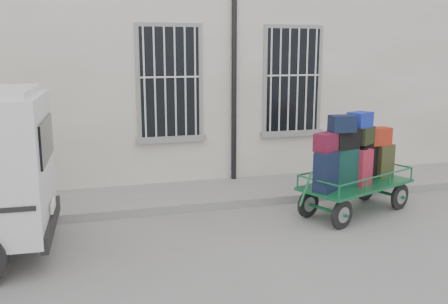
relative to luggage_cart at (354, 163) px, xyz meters
name	(u,v)px	position (x,y,z in m)	size (l,w,h in m)	color
ground	(231,237)	(-2.42, -0.48, -0.94)	(80.00, 80.00, 0.00)	slate
building	(167,46)	(-2.42, 5.02, 2.06)	(24.00, 5.15, 6.00)	beige
sidewalk	(199,194)	(-2.42, 1.72, -0.87)	(24.00, 1.70, 0.15)	gray
luggage_cart	(354,163)	(0.00, 0.00, 0.00)	(2.54, 1.72, 1.83)	black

